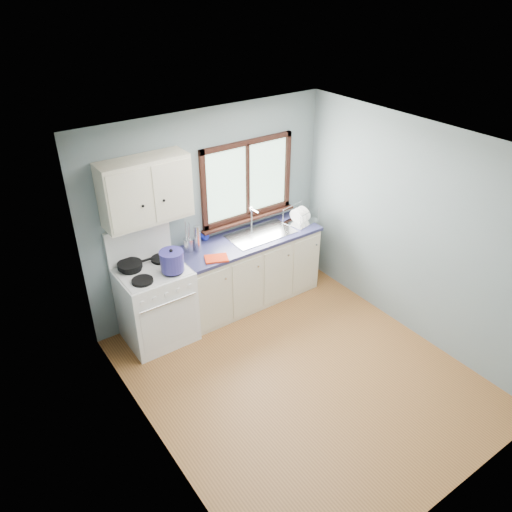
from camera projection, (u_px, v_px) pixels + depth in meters
floor at (300, 376)px, 5.40m from camera, size 3.20×3.60×0.02m
ceiling at (314, 151)px, 4.12m from camera, size 3.20×3.60×0.02m
wall_back at (209, 212)px, 6.03m from camera, size 3.20×0.02×2.50m
wall_front at (473, 395)px, 3.48m from camera, size 3.20×0.02×2.50m
wall_left at (150, 343)px, 3.96m from camera, size 0.02×3.60×2.50m
wall_right at (417, 233)px, 5.56m from camera, size 0.02×3.60×2.50m
gas_range at (156, 303)px, 5.71m from camera, size 0.76×0.69×1.36m
base_cabinets at (249, 273)px, 6.41m from camera, size 1.85×0.60×0.88m
countertop at (249, 239)px, 6.16m from camera, size 1.89×0.64×0.04m
sink at (260, 238)px, 6.27m from camera, size 0.84×0.46×0.44m
window at (248, 186)px, 6.16m from camera, size 1.36×0.10×1.03m
upper_cabinets at (146, 191)px, 5.20m from camera, size 0.95×0.35×0.70m
skillet at (130, 265)px, 5.47m from camera, size 0.41×0.27×0.05m
stockpot at (172, 261)px, 5.38m from camera, size 0.31×0.31×0.26m
utensil_crock at (189, 244)px, 5.84m from camera, size 0.16×0.16×0.40m
thermos at (197, 239)px, 5.79m from camera, size 0.10×0.10×0.33m
soap_bottle at (207, 232)px, 6.02m from camera, size 0.12×0.12×0.25m
dish_towel at (216, 258)px, 5.71m from camera, size 0.31×0.27×0.02m
dish_rack at (300, 218)px, 6.50m from camera, size 0.46×0.39×0.21m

